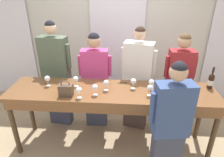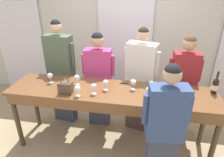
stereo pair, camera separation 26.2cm
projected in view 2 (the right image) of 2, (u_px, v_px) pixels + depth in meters
The scene contains 21 objects.
ground_plane at pixel (111, 144), 3.24m from camera, with size 18.00×18.00×0.00m, color tan.
wall_back at pixel (125, 35), 4.08m from camera, with size 12.00×0.06×2.80m.
curtain_panel_left at pixel (19, 34), 4.42m from camera, with size 1.09×0.03×2.69m.
curtain_panel_center at pixel (125, 38), 4.05m from camera, with size 1.09×0.03×2.69m.
tasting_bar at pixel (111, 98), 2.83m from camera, with size 2.95×0.68×1.00m.
wine_bottle at pixel (215, 85), 2.69m from camera, with size 0.08×0.08×0.32m.
handbag at pixel (65, 88), 2.69m from camera, with size 0.18×0.10×0.23m.
wine_glass_front_left at pixel (133, 82), 2.77m from camera, with size 0.08×0.08×0.16m.
wine_glass_front_mid at pixel (50, 76), 2.97m from camera, with size 0.08×0.08×0.16m.
wine_glass_front_right at pixel (77, 89), 2.61m from camera, with size 0.08×0.08×0.16m.
wine_glass_center_left at pixel (94, 87), 2.66m from camera, with size 0.08×0.08×0.16m.
wine_glass_center_mid at pixel (149, 90), 2.58m from camera, with size 0.08×0.08×0.16m.
wine_glass_center_right at pixel (77, 78), 2.91m from camera, with size 0.08×0.08×0.16m.
wine_glass_back_left at pixel (152, 84), 2.72m from camera, with size 0.08×0.08×0.16m.
wine_glass_back_mid at pixel (106, 83), 2.76m from camera, with size 0.08×0.08×0.16m.
pen at pixel (124, 83), 2.99m from camera, with size 0.14×0.04×0.01m.
guest_olive_jacket at pixel (61, 73), 3.45m from camera, with size 0.57×0.25×1.86m.
guest_pink_top at pixel (99, 80), 3.37m from camera, with size 0.55×0.22×1.69m.
guest_cream_sweater at pixel (140, 82), 3.25m from camera, with size 0.57×0.34×1.79m.
guest_striped_shirt at pixel (182, 86), 3.16m from camera, with size 0.50×0.24×1.70m.
host_pouring at pixel (164, 132), 2.21m from camera, with size 0.52×0.26×1.69m.
Camera 2 is at (0.44, -2.42, 2.37)m, focal length 32.00 mm.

